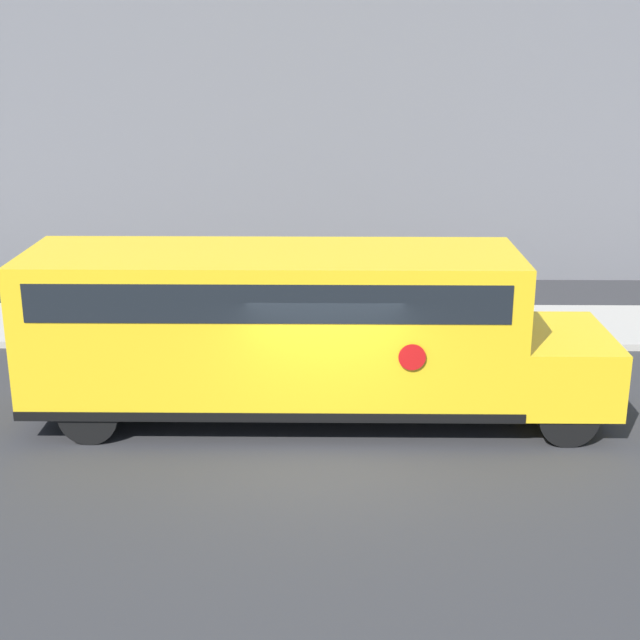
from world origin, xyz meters
TOP-DOWN VIEW (x-y plane):
  - ground_plane at (0.00, 0.00)m, footprint 60.00×60.00m
  - sidewalk_strip at (0.00, 6.50)m, footprint 44.00×3.00m
  - building_backdrop at (0.00, 13.00)m, footprint 32.00×4.00m
  - school_bus at (-0.59, 1.39)m, footprint 10.06×2.57m

SIDE VIEW (x-z plane):
  - ground_plane at x=0.00m, z-range 0.00..0.00m
  - sidewalk_strip at x=0.00m, z-range 0.00..0.15m
  - school_bus at x=-0.59m, z-range 0.23..3.25m
  - building_backdrop at x=0.00m, z-range 0.00..8.88m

